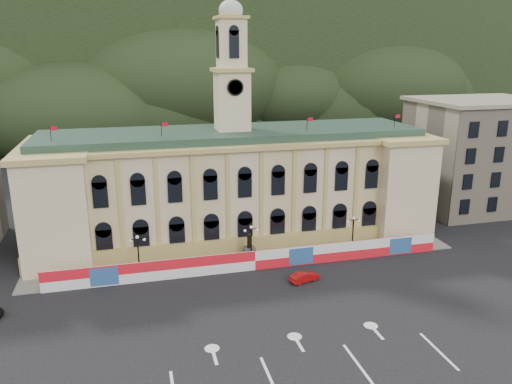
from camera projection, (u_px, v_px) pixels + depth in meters
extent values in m
plane|color=black|center=(293.00, 334.00, 48.26)|extent=(260.00, 260.00, 0.00)
cube|color=black|center=(169.00, 63.00, 163.25)|extent=(230.00, 70.00, 44.00)
cube|color=#595651|center=(290.00, 37.00, 150.69)|extent=(22.00, 8.00, 14.00)
cube|color=beige|center=(233.00, 189.00, 72.40)|extent=(55.00, 15.00, 14.00)
cube|color=tan|center=(246.00, 245.00, 66.74)|extent=(56.00, 0.80, 2.40)
cube|color=tan|center=(233.00, 139.00, 70.38)|extent=(56.20, 16.20, 0.60)
cube|color=#294434|center=(232.00, 134.00, 70.18)|extent=(53.00, 13.00, 1.20)
cube|color=beige|center=(61.00, 202.00, 65.91)|extent=(8.00, 17.00, 14.00)
cube|color=beige|center=(383.00, 180.00, 77.03)|extent=(8.00, 17.00, 14.00)
cube|color=beige|center=(232.00, 101.00, 68.91)|extent=(4.40, 4.40, 8.00)
cube|color=tan|center=(232.00, 70.00, 67.75)|extent=(5.20, 5.20, 0.50)
cube|color=beige|center=(231.00, 44.00, 66.84)|extent=(3.60, 3.60, 6.50)
cube|color=tan|center=(231.00, 18.00, 65.90)|extent=(4.20, 4.20, 0.40)
cylinder|color=black|center=(235.00, 87.00, 66.22)|extent=(2.20, 0.20, 2.20)
ellipsoid|color=beige|center=(231.00, 10.00, 65.65)|extent=(3.20, 3.20, 2.72)
cube|color=#B6A88C|center=(477.00, 156.00, 84.81)|extent=(20.00, 16.00, 18.00)
cube|color=gray|center=(484.00, 101.00, 82.24)|extent=(21.00, 17.00, 0.60)
cube|color=red|center=(255.00, 260.00, 61.88)|extent=(50.00, 0.25, 2.50)
cube|color=#2C5893|center=(104.00, 277.00, 57.49)|extent=(3.20, 0.05, 2.20)
cube|color=#2C5893|center=(301.00, 256.00, 63.17)|extent=(3.20, 0.05, 2.20)
cube|color=#2C5893|center=(401.00, 246.00, 66.48)|extent=(3.20, 0.05, 2.20)
cube|color=slate|center=(250.00, 260.00, 64.77)|extent=(56.00, 5.50, 0.16)
cube|color=#595651|center=(249.00, 254.00, 64.77)|extent=(1.40, 1.40, 1.80)
cylinder|color=black|center=(249.00, 242.00, 64.30)|extent=(0.60, 0.60, 1.60)
sphere|color=black|center=(249.00, 235.00, 64.05)|extent=(0.44, 0.44, 0.44)
cylinder|color=black|center=(140.00, 274.00, 60.74)|extent=(0.44, 0.44, 0.30)
cylinder|color=black|center=(139.00, 257.00, 60.11)|extent=(0.18, 0.18, 4.80)
cube|color=black|center=(137.00, 239.00, 59.48)|extent=(1.60, 0.08, 0.08)
sphere|color=silver|center=(131.00, 241.00, 59.33)|extent=(0.36, 0.36, 0.36)
sphere|color=silver|center=(144.00, 240.00, 59.71)|extent=(0.36, 0.36, 0.36)
sphere|color=silver|center=(137.00, 237.00, 59.41)|extent=(0.40, 0.40, 0.40)
cylinder|color=black|center=(251.00, 262.00, 64.05)|extent=(0.44, 0.44, 0.30)
cylinder|color=black|center=(251.00, 246.00, 63.43)|extent=(0.18, 0.18, 4.80)
cube|color=black|center=(251.00, 229.00, 62.79)|extent=(1.60, 0.08, 0.08)
sphere|color=silver|center=(245.00, 231.00, 62.64)|extent=(0.36, 0.36, 0.36)
sphere|color=silver|center=(257.00, 230.00, 63.02)|extent=(0.36, 0.36, 0.36)
sphere|color=silver|center=(251.00, 227.00, 62.72)|extent=(0.40, 0.40, 0.40)
cylinder|color=black|center=(352.00, 252.00, 67.36)|extent=(0.44, 0.44, 0.30)
cylinder|color=black|center=(353.00, 236.00, 66.74)|extent=(0.18, 0.18, 4.80)
cube|color=black|center=(354.00, 220.00, 66.10)|extent=(1.60, 0.08, 0.08)
sphere|color=silver|center=(348.00, 221.00, 65.96)|extent=(0.36, 0.36, 0.36)
sphere|color=silver|center=(359.00, 221.00, 66.33)|extent=(0.36, 0.36, 0.36)
sphere|color=silver|center=(354.00, 218.00, 66.03)|extent=(0.40, 0.40, 0.40)
imported|color=#9F0B0B|center=(305.00, 277.00, 58.97)|extent=(3.37, 4.46, 1.23)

